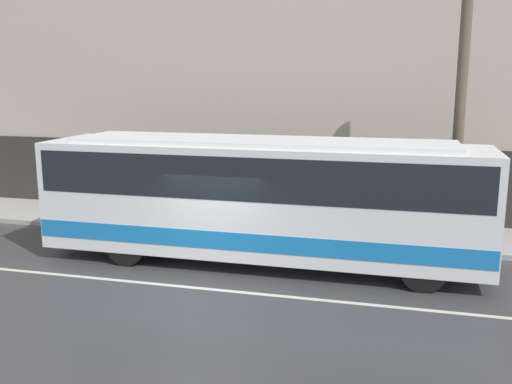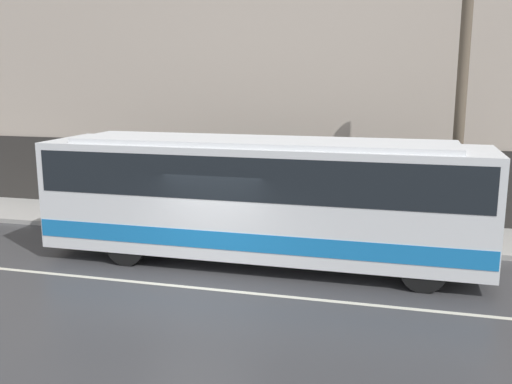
# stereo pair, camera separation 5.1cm
# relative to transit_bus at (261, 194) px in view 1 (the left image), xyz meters

# --- Properties ---
(ground_plane) EXTENTS (60.00, 60.00, 0.00)m
(ground_plane) POSITION_rel_transit_bus_xyz_m (-0.90, -2.24, -1.85)
(ground_plane) COLOR #38383A
(sidewalk) EXTENTS (60.00, 3.01, 0.15)m
(sidewalk) POSITION_rel_transit_bus_xyz_m (-0.90, 3.26, -1.77)
(sidewalk) COLOR #A09E99
(sidewalk) RESTS_ON ground_plane
(building_facade) EXTENTS (60.00, 0.35, 10.38)m
(building_facade) POSITION_rel_transit_bus_xyz_m (-0.90, 4.91, 3.16)
(building_facade) COLOR #B7A899
(building_facade) RESTS_ON ground_plane
(lane_stripe) EXTENTS (54.00, 0.14, 0.01)m
(lane_stripe) POSITION_rel_transit_bus_xyz_m (-0.90, -2.24, -1.84)
(lane_stripe) COLOR beige
(lane_stripe) RESTS_ON ground_plane
(transit_bus) EXTENTS (11.48, 2.58, 3.28)m
(transit_bus) POSITION_rel_transit_bus_xyz_m (0.00, 0.00, 0.00)
(transit_bus) COLOR white
(transit_bus) RESTS_ON ground_plane
(utility_pole_near) EXTENTS (0.30, 0.30, 7.07)m
(utility_pole_near) POSITION_rel_transit_bus_xyz_m (4.99, 2.56, 1.84)
(utility_pole_near) COLOR brown
(utility_pole_near) RESTS_ON sidewalk
(pedestrian_waiting) EXTENTS (0.36, 0.36, 1.61)m
(pedestrian_waiting) POSITION_rel_transit_bus_xyz_m (-0.88, 3.67, -0.95)
(pedestrian_waiting) COLOR #333338
(pedestrian_waiting) RESTS_ON sidewalk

